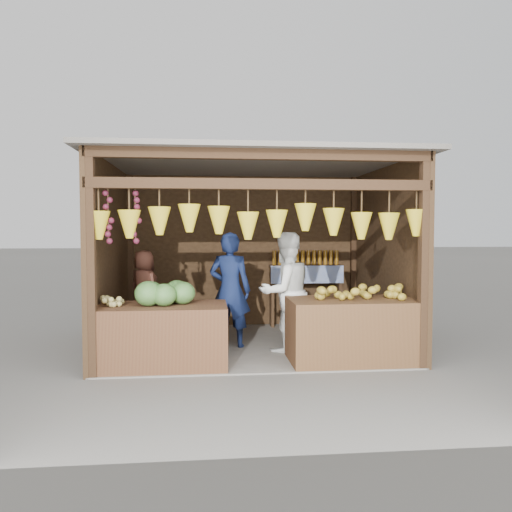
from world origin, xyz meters
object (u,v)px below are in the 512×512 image
(man_standing, at_px, (230,290))
(woman_standing, at_px, (285,292))
(counter_left, at_px, (162,336))
(counter_right, at_px, (354,331))
(vendor_seated, at_px, (144,287))

(man_standing, bearing_deg, woman_standing, 175.42)
(counter_left, distance_m, woman_standing, 1.80)
(counter_left, relative_size, woman_standing, 0.96)
(man_standing, bearing_deg, counter_left, 64.55)
(counter_right, distance_m, man_standing, 1.85)
(vendor_seated, bearing_deg, counter_right, -162.26)
(counter_right, distance_m, vendor_seated, 3.09)
(vendor_seated, bearing_deg, woman_standing, -155.11)
(man_standing, relative_size, vendor_seated, 1.51)
(man_standing, relative_size, woman_standing, 1.00)
(counter_left, height_order, vendor_seated, vendor_seated)
(counter_right, bearing_deg, vendor_seated, 155.16)
(counter_left, relative_size, vendor_seated, 1.44)
(counter_right, distance_m, woman_standing, 1.10)
(man_standing, distance_m, vendor_seated, 1.29)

